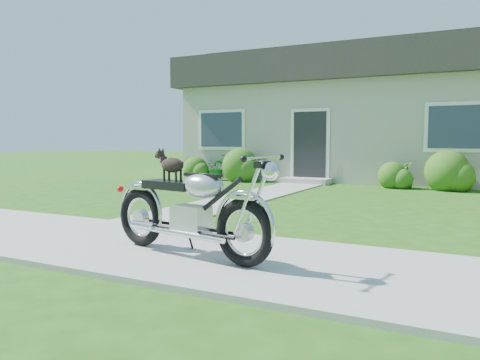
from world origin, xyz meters
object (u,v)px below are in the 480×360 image
Objects in this scene: house at (382,114)px; potted_plant_left at (215,167)px; motorcycle_with_dog at (191,209)px; potted_plant_right at (406,175)px.

house is 15.55× the size of potted_plant_left.
house is 12.33m from motorcycle_with_dog.
motorcycle_with_dog reaches higher than potted_plant_right.
house is at bearing 37.49° from potted_plant_left.
potted_plant_right is at bearing 0.00° from potted_plant_left.
motorcycle_with_dog reaches higher than potted_plant_left.
house is 17.91× the size of potted_plant_right.
house is 5.92m from potted_plant_left.
potted_plant_left is 0.37× the size of motorcycle_with_dog.
house is 4.10m from potted_plant_right.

